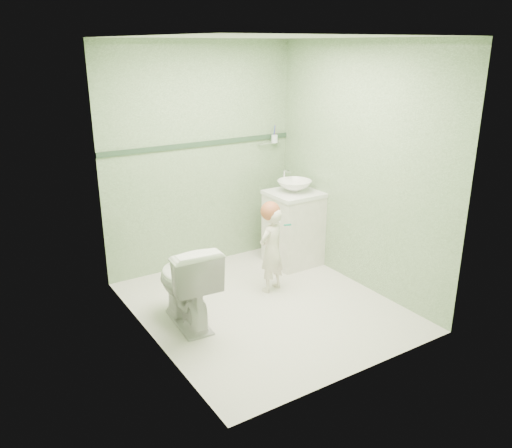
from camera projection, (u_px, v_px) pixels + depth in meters
ground at (264, 306)px, 4.90m from camera, size 2.50×2.50×0.00m
room_shell at (265, 183)px, 4.51m from camera, size 2.50×2.54×2.40m
trim_stripe at (201, 144)px, 5.44m from camera, size 2.20×0.02×0.05m
vanity at (293, 229)px, 5.75m from camera, size 0.52×0.50×0.80m
counter at (294, 194)px, 5.62m from camera, size 0.54×0.52×0.04m
basin at (294, 186)px, 5.59m from camera, size 0.37×0.37×0.13m
faucet at (285, 175)px, 5.71m from camera, size 0.03×0.13×0.18m
cup_holder at (274, 139)px, 5.86m from camera, size 0.26×0.07×0.21m
toilet at (186, 283)px, 4.49m from camera, size 0.49×0.79×0.77m
toddler at (271, 250)px, 5.09m from camera, size 0.36×0.29×0.86m
hair_cap at (270, 211)px, 4.98m from camera, size 0.19×0.19×0.19m
teal_toothbrush at (287, 225)px, 4.97m from camera, size 0.10×0.14×0.08m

